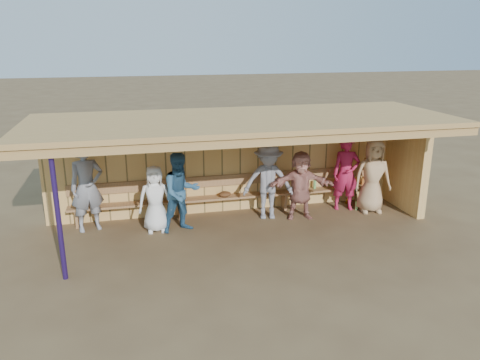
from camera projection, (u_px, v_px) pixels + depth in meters
name	position (u px, v px, depth m)	size (l,w,h in m)	color
ground	(244.00, 230.00, 10.39)	(90.00, 90.00, 0.00)	brown
player_a	(87.00, 187.00, 10.11)	(0.72, 0.47, 1.97)	gray
player_b	(155.00, 199.00, 10.12)	(0.72, 0.47, 1.48)	white
player_c	(181.00, 193.00, 10.09)	(0.86, 0.67, 1.77)	#2D597D
player_e	(268.00, 181.00, 10.82)	(1.16, 0.67, 1.80)	gray
player_f	(301.00, 185.00, 10.84)	(1.49, 0.48, 1.61)	tan
player_g	(346.00, 174.00, 11.40)	(0.66, 0.43, 1.82)	#B51D47
player_h	(373.00, 176.00, 11.24)	(0.88, 0.57, 1.80)	tan
dugout_structure	(253.00, 148.00, 10.62)	(8.80, 3.20, 2.50)	#DFAD5F
bench	(233.00, 192.00, 11.27)	(7.60, 0.34, 0.93)	#A27245
dugout_equipment	(219.00, 196.00, 11.08)	(5.76, 0.62, 0.80)	gold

